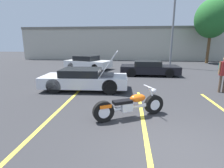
% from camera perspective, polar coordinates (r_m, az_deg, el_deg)
% --- Properties ---
extents(ground_plane, '(80.00, 80.00, 0.00)m').
position_cam_1_polar(ground_plane, '(4.30, 21.14, -21.17)').
color(ground_plane, '#2D2D30').
extents(parking_stripe_foreground, '(0.12, 5.95, 0.01)m').
position_cam_1_polar(parking_stripe_foreground, '(6.30, -18.32, -9.42)').
color(parking_stripe_foreground, yellow).
rests_on(parking_stripe_foreground, ground).
extents(parking_stripe_middle, '(0.12, 5.95, 0.01)m').
position_cam_1_polar(parking_stripe_middle, '(5.81, 9.96, -10.92)').
color(parking_stripe_middle, yellow).
rests_on(parking_stripe_middle, ground).
extents(far_building, '(32.00, 4.20, 4.40)m').
position_cam_1_polar(far_building, '(25.73, 8.43, 13.23)').
color(far_building, '#B2AD9E').
rests_on(far_building, ground).
extents(light_pole, '(1.21, 0.28, 8.40)m').
position_cam_1_polar(light_pole, '(17.90, 19.73, 19.80)').
color(light_pole, slate).
rests_on(light_pole, ground).
extents(tree_background, '(3.67, 3.67, 7.06)m').
position_cam_1_polar(tree_background, '(23.39, 29.85, 18.03)').
color(tree_background, brown).
rests_on(tree_background, ground).
extents(motorcycle, '(2.27, 1.26, 0.97)m').
position_cam_1_polar(motorcycle, '(5.67, 5.88, -7.06)').
color(motorcycle, black).
rests_on(motorcycle, ground).
extents(show_car_hood_open, '(4.35, 1.92, 1.97)m').
position_cam_1_polar(show_car_hood_open, '(9.01, -8.75, 1.64)').
color(show_car_hood_open, silver).
rests_on(show_car_hood_open, ground).
extents(parked_car_left_row, '(4.46, 3.19, 1.20)m').
position_cam_1_polar(parked_car_left_row, '(16.19, -7.92, 6.92)').
color(parked_car_left_row, white).
rests_on(parked_car_left_row, ground).
extents(parked_car_mid_row, '(4.21, 1.85, 1.06)m').
position_cam_1_polar(parked_car_mid_row, '(13.24, 11.96, 5.09)').
color(parked_car_mid_row, black).
rests_on(parked_car_mid_row, ground).
extents(spectator_near_motorcycle, '(0.52, 0.23, 1.72)m').
position_cam_1_polar(spectator_near_motorcycle, '(9.86, 32.75, 3.42)').
color(spectator_near_motorcycle, brown).
rests_on(spectator_near_motorcycle, ground).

